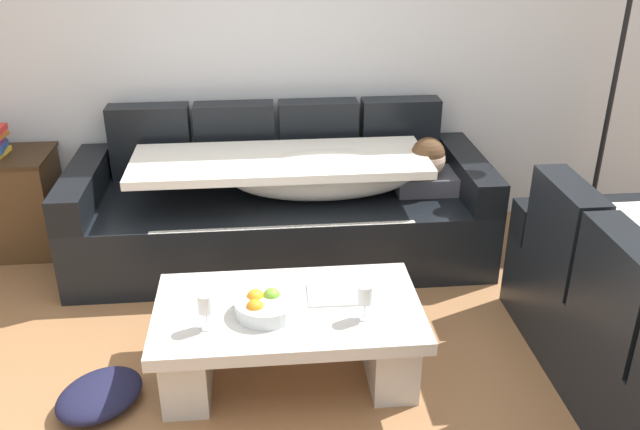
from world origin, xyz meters
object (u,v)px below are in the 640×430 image
at_px(fruit_bowl, 265,305).
at_px(wine_glass_near_left, 206,305).
at_px(couch_along_wall, 288,206).
at_px(wine_glass_near_right, 365,296).
at_px(crumpled_garment, 100,395).
at_px(coffee_table, 289,332).
at_px(open_magazine, 338,293).
at_px(floor_lamp, 613,66).

height_order(fruit_bowl, wine_glass_near_left, wine_glass_near_left).
relative_size(couch_along_wall, wine_glass_near_right, 14.88).
bearing_deg(fruit_bowl, crumpled_garment, -172.59).
bearing_deg(coffee_table, couch_along_wall, 87.18).
height_order(couch_along_wall, fruit_bowl, couch_along_wall).
bearing_deg(crumpled_garment, couch_along_wall, 55.75).
xyz_separation_m(wine_glass_near_left, crumpled_garment, (-0.49, -0.01, -0.44)).
relative_size(couch_along_wall, open_magazine, 8.82).
distance_m(wine_glass_near_right, floor_lamp, 2.31).
xyz_separation_m(open_magazine, crumpled_garment, (-1.08, -0.22, -0.33)).
bearing_deg(wine_glass_near_left, fruit_bowl, 19.72).
height_order(open_magazine, floor_lamp, floor_lamp).
xyz_separation_m(fruit_bowl, floor_lamp, (2.14, 1.35, 0.70)).
bearing_deg(wine_glass_near_left, coffee_table, 20.81).
xyz_separation_m(fruit_bowl, crumpled_garment, (-0.74, -0.10, -0.36)).
xyz_separation_m(couch_along_wall, wine_glass_near_left, (-0.41, -1.32, 0.17)).
distance_m(couch_along_wall, wine_glass_near_right, 1.35).
xyz_separation_m(couch_along_wall, crumpled_garment, (-0.90, -1.32, -0.27)).
height_order(wine_glass_near_right, open_magazine, wine_glass_near_right).
height_order(couch_along_wall, open_magazine, couch_along_wall).
distance_m(floor_lamp, crumpled_garment, 3.39).
height_order(couch_along_wall, wine_glass_near_left, couch_along_wall).
relative_size(coffee_table, crumpled_garment, 3.00).
relative_size(wine_glass_near_left, wine_glass_near_right, 1.00).
bearing_deg(coffee_table, wine_glass_near_right, -20.94).
height_order(fruit_bowl, wine_glass_near_right, wine_glass_near_right).
bearing_deg(open_magazine, couch_along_wall, 100.21).
distance_m(wine_glass_near_right, crumpled_garment, 1.25).
distance_m(fruit_bowl, wine_glass_near_right, 0.44).
bearing_deg(wine_glass_near_right, floor_lamp, 39.84).
distance_m(wine_glass_near_left, floor_lamp, 2.86).
bearing_deg(coffee_table, floor_lamp, 32.58).
xyz_separation_m(floor_lamp, crumpled_garment, (-2.88, -1.44, -1.06)).
bearing_deg(crumpled_garment, open_magazine, 11.44).
xyz_separation_m(coffee_table, crumpled_garment, (-0.84, -0.14, -0.18)).
distance_m(couch_along_wall, wine_glass_near_left, 1.39).
relative_size(couch_along_wall, wine_glass_near_left, 14.88).
distance_m(fruit_bowl, wine_glass_near_left, 0.27).
height_order(couch_along_wall, coffee_table, couch_along_wall).
bearing_deg(wine_glass_near_right, wine_glass_near_left, -179.36).
bearing_deg(floor_lamp, couch_along_wall, -176.52).
bearing_deg(crumpled_garment, fruit_bowl, 7.41).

